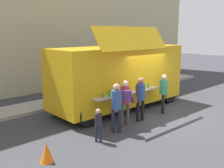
% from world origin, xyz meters
% --- Properties ---
extents(ground_plane, '(60.00, 60.00, 0.00)m').
position_xyz_m(ground_plane, '(0.00, 0.00, 0.00)').
color(ground_plane, '#38383D').
extents(curb_strip, '(28.00, 1.60, 0.15)m').
position_xyz_m(curb_strip, '(-4.57, 4.51, 0.07)').
color(curb_strip, '#9E998E').
rests_on(curb_strip, ground).
extents(food_truck_main, '(6.47, 3.00, 3.67)m').
position_xyz_m(food_truck_main, '(-0.56, 1.89, 1.55)').
color(food_truck_main, gold).
rests_on(food_truck_main, ground).
extents(traffic_cone_orange, '(0.36, 0.36, 0.55)m').
position_xyz_m(traffic_cone_orange, '(-5.60, -0.40, 0.28)').
color(traffic_cone_orange, orange).
rests_on(traffic_cone_orange, ground).
extents(trash_bin, '(0.60, 0.60, 0.90)m').
position_xyz_m(trash_bin, '(2.94, 4.21, 0.45)').
color(trash_bin, '#2E5D37').
rests_on(trash_bin, ground).
extents(customer_front_ordering, '(0.57, 0.35, 1.74)m').
position_xyz_m(customer_front_ordering, '(-1.22, 0.06, 1.03)').
color(customer_front_ordering, black).
rests_on(customer_front_ordering, ground).
extents(customer_mid_with_backpack, '(0.48, 0.56, 1.71)m').
position_xyz_m(customer_mid_with_backpack, '(-1.99, 0.13, 1.05)').
color(customer_mid_with_backpack, '#4C473E').
rests_on(customer_mid_with_backpack, ground).
extents(customer_rear_waiting, '(0.36, 0.36, 1.74)m').
position_xyz_m(customer_rear_waiting, '(-2.75, -0.17, 1.04)').
color(customer_rear_waiting, '#1D2236').
rests_on(customer_rear_waiting, ground).
extents(customer_extra_browsing, '(0.34, 0.34, 1.69)m').
position_xyz_m(customer_extra_browsing, '(0.32, 0.07, 1.01)').
color(customer_extra_browsing, black).
rests_on(customer_extra_browsing, ground).
extents(child_near_queue, '(0.22, 0.22, 1.10)m').
position_xyz_m(child_near_queue, '(-3.72, -0.34, 0.65)').
color(child_near_queue, '#1E2535').
rests_on(child_near_queue, ground).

